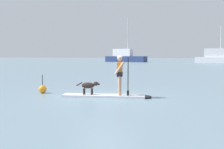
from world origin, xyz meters
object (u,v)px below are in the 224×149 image
at_px(dog, 89,86).
at_px(marker_buoy, 43,89).
at_px(person_paddler, 120,72).
at_px(paddleboard, 109,96).
at_px(moored_boat_starboard, 125,57).
at_px(moored_boat_port, 217,57).

distance_m(dog, marker_buoy, 2.59).
distance_m(person_paddler, dog, 1.45).
xyz_separation_m(paddleboard, marker_buoy, (-3.39, 0.07, 0.14)).
height_order(moored_boat_starboard, marker_buoy, moored_boat_starboard).
height_order(paddleboard, moored_boat_port, moored_boat_port).
bearing_deg(marker_buoy, paddleboard, -1.17).
relative_size(moored_boat_starboard, marker_buoy, 14.33).
xyz_separation_m(dog, moored_boat_starboard, (-18.69, 62.71, 0.93)).
bearing_deg(moored_boat_starboard, person_paddler, -72.24).
bearing_deg(paddleboard, dog, -166.42).
relative_size(dog, moored_boat_starboard, 0.08).
height_order(paddleboard, moored_boat_starboard, moored_boat_starboard).
height_order(person_paddler, marker_buoy, person_paddler).
relative_size(paddleboard, marker_buoy, 4.37).
xyz_separation_m(paddleboard, person_paddler, (0.46, 0.11, 1.01)).
distance_m(paddleboard, marker_buoy, 3.40).
xyz_separation_m(paddleboard, dog, (-0.84, -0.20, 0.43)).
relative_size(paddleboard, dog, 3.76).
relative_size(person_paddler, moored_boat_starboard, 0.13).
bearing_deg(person_paddler, moored_boat_port, 85.84).
relative_size(person_paddler, marker_buoy, 1.91).
bearing_deg(moored_boat_starboard, moored_boat_port, -2.49).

